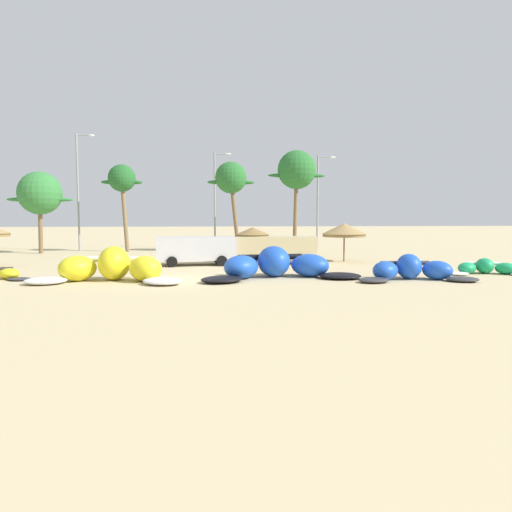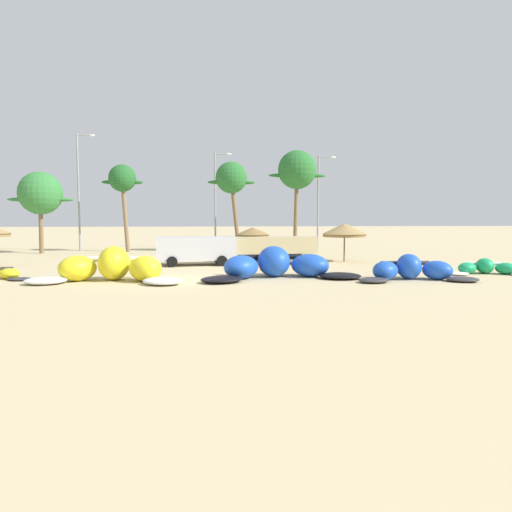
# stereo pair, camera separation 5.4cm
# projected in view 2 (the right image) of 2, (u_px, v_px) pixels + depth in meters

# --- Properties ---
(ground_plane) EXTENTS (260.00, 260.00, 0.00)m
(ground_plane) POSITION_uv_depth(u_px,v_px,m) (178.00, 280.00, 24.13)
(ground_plane) COLOR #C6B284
(kite_left) EXTENTS (7.78, 4.08, 1.70)m
(kite_left) POSITION_uv_depth(u_px,v_px,m) (111.00, 268.00, 23.54)
(kite_left) COLOR white
(kite_left) RESTS_ON ground
(kite_left_of_center) EXTENTS (8.60, 4.46, 1.62)m
(kite_left_of_center) POSITION_uv_depth(u_px,v_px,m) (276.00, 266.00, 24.94)
(kite_left_of_center) COLOR black
(kite_left_of_center) RESTS_ON ground
(kite_center) EXTENTS (6.27, 2.96, 1.28)m
(kite_center) POSITION_uv_depth(u_px,v_px,m) (411.00, 270.00, 24.07)
(kite_center) COLOR #333338
(kite_center) RESTS_ON ground
(kite_right_of_center) EXTENTS (4.67, 2.74, 0.86)m
(kite_right_of_center) POSITION_uv_depth(u_px,v_px,m) (486.00, 268.00, 26.51)
(kite_right_of_center) COLOR white
(kite_right_of_center) RESTS_ON ground
(beach_umbrella_middle) EXTENTS (2.36, 2.36, 2.44)m
(beach_umbrella_middle) POSITION_uv_depth(u_px,v_px,m) (253.00, 232.00, 32.96)
(beach_umbrella_middle) COLOR brown
(beach_umbrella_middle) RESTS_ON ground
(beach_umbrella_near_palms) EXTENTS (3.16, 3.16, 2.71)m
(beach_umbrella_near_palms) POSITION_uv_depth(u_px,v_px,m) (345.00, 230.00, 33.67)
(beach_umbrella_near_palms) COLOR brown
(beach_umbrella_near_palms) RESTS_ON ground
(parked_van) EXTENTS (5.35, 2.39, 1.84)m
(parked_van) POSITION_uv_depth(u_px,v_px,m) (274.00, 248.00, 32.13)
(parked_van) COLOR beige
(parked_van) RESTS_ON ground
(parked_car_second) EXTENTS (5.26, 2.59, 1.84)m
(parked_car_second) POSITION_uv_depth(u_px,v_px,m) (194.00, 248.00, 31.30)
(parked_car_second) COLOR silver
(parked_car_second) RESTS_ON ground
(palm_left) EXTENTS (5.49, 3.66, 7.00)m
(palm_left) POSITION_uv_depth(u_px,v_px,m) (40.00, 194.00, 41.02)
(palm_left) COLOR brown
(palm_left) RESTS_ON ground
(palm_left_of_gap) EXTENTS (3.67, 2.44, 7.84)m
(palm_left_of_gap) POSITION_uv_depth(u_px,v_px,m) (122.00, 180.00, 43.03)
(palm_left_of_gap) COLOR #7F6647
(palm_left_of_gap) RESTS_ON ground
(palm_center_left) EXTENTS (4.26, 2.84, 8.09)m
(palm_center_left) POSITION_uv_depth(u_px,v_px,m) (231.00, 179.00, 43.17)
(palm_center_left) COLOR brown
(palm_center_left) RESTS_ON ground
(palm_center_right) EXTENTS (5.35, 3.57, 9.26)m
(palm_center_right) POSITION_uv_depth(u_px,v_px,m) (297.00, 171.00, 44.24)
(palm_center_right) COLOR brown
(palm_center_right) RESTS_ON ground
(lamppost_west) EXTENTS (1.72, 0.24, 10.75)m
(lamppost_west) POSITION_uv_depth(u_px,v_px,m) (80.00, 187.00, 44.28)
(lamppost_west) COLOR gray
(lamppost_west) RESTS_ON ground
(lamppost_west_center) EXTENTS (1.71, 0.24, 9.44)m
(lamppost_west_center) POSITION_uv_depth(u_px,v_px,m) (216.00, 195.00, 47.33)
(lamppost_west_center) COLOR gray
(lamppost_west_center) RESTS_ON ground
(lamppost_east_center) EXTENTS (1.83, 0.24, 9.13)m
(lamppost_east_center) POSITION_uv_depth(u_px,v_px,m) (320.00, 197.00, 47.32)
(lamppost_east_center) COLOR gray
(lamppost_east_center) RESTS_ON ground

